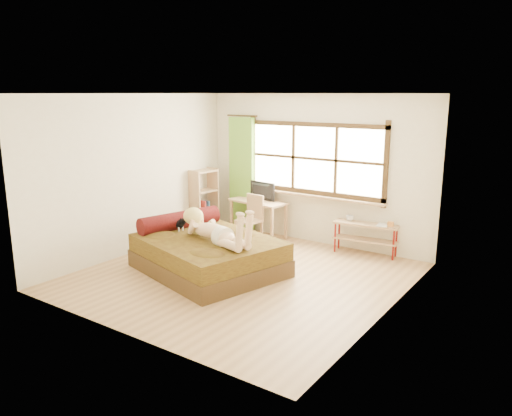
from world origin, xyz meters
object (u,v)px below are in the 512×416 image
Objects in this scene: woman at (213,221)px; bookshelf at (204,201)px; desk at (258,205)px; kitten at (178,222)px; bed at (207,253)px; chair at (252,216)px; pipe_shelf at (366,232)px.

woman is 1.18× the size of bookshelf.
desk is 1.11m from bookshelf.
bookshelf is at bearing 132.05° from kitten.
bookshelf is at bearing 149.19° from woman.
bed is 2.82× the size of chair.
pipe_shelf is at bearing 10.07° from desk.
bed is at bearing -43.66° from bookshelf.
bookshelf is (-3.20, -0.49, 0.24)m from pipe_shelf.
kitten reaches higher than pipe_shelf.
desk reaches higher than pipe_shelf.
desk is at bearing 113.33° from chair.
desk is 2.16m from pipe_shelf.
desk is 0.40m from chair.
bed reaches higher than desk.
kitten is 0.25× the size of bookshelf.
kitten is 1.77m from bookshelf.
woman is 4.67× the size of kitten.
desk is 1.34× the size of chair.
woman reaches higher than bed.
woman is at bearing -66.63° from chair.
chair is at bearing -66.67° from desk.
bed is 7.84× the size of kitten.
bed is 2.25m from bookshelf.
bed is at bearing -72.52° from chair.
chair is at bearing 92.60° from kitten.
chair reaches higher than kitten.
kitten is at bearing -58.22° from bookshelf.
woman is at bearing -41.08° from bookshelf.
pipe_shelf is (2.04, 0.49, -0.09)m from chair.
desk is 0.94× the size of bookshelf.
desk is at bearing 121.84° from woman.
bed is at bearing -71.43° from desk.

